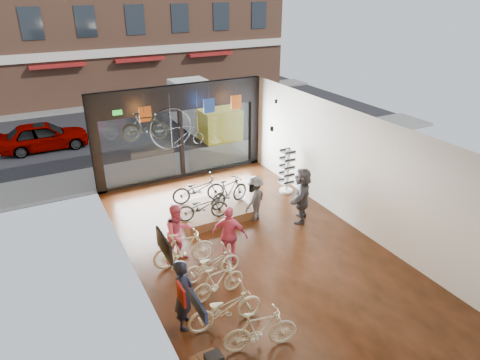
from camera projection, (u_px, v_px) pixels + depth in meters
ground_plane at (254, 248)px, 12.97m from camera, size 7.00×12.00×0.04m
ceiling at (256, 127)px, 11.37m from camera, size 7.00×12.00×0.04m
wall_left at (132, 220)px, 10.69m from camera, size 0.04×12.00×3.80m
wall_right at (351, 169)px, 13.65m from camera, size 0.04×12.00×3.80m
wall_back at (427, 329)px, 7.33m from camera, size 7.00×0.04×3.80m
storefront at (181, 132)px, 17.00m from camera, size 7.00×0.26×3.80m
exit_sign at (117, 112)px, 15.41m from camera, size 0.35×0.06×0.18m
street_road at (129, 120)px, 25.03m from camera, size 30.00×18.00×0.02m
sidewalk_near at (174, 165)px, 18.73m from camera, size 30.00×2.40×0.12m
sidewalk_far at (113, 104)px, 28.22m from camera, size 30.00×2.00×0.12m
street_car at (44, 136)px, 20.33m from camera, size 4.01×1.61×1.37m
box_truck at (205, 110)px, 22.67m from camera, size 1.99×5.98×2.36m
floor_bike_1 at (260, 330)px, 9.19m from camera, size 1.75×0.85×1.01m
floor_bike_2 at (225, 308)px, 9.84m from camera, size 1.87×0.74×0.96m
floor_bike_3 at (218, 282)px, 10.75m from camera, size 1.55×0.57×0.91m
floor_bike_4 at (212, 264)px, 11.46m from camera, size 1.65×0.59×0.86m
floor_bike_5 at (184, 249)px, 11.94m from camera, size 1.82×0.70×1.07m
display_platform at (213, 211)px, 14.71m from camera, size 2.40×1.80×0.30m
display_bike_left at (202, 207)px, 13.75m from camera, size 1.76×0.90×0.88m
display_bike_mid at (229, 192)px, 14.59m from camera, size 1.73×0.96×1.00m
display_bike_right at (198, 189)px, 14.84m from camera, size 1.93×0.95×0.97m
customer_0 at (184, 294)px, 9.65m from camera, size 0.73×0.78×1.80m
customer_1 at (178, 233)px, 12.00m from camera, size 1.00×0.85×1.80m
customer_2 at (230, 235)px, 11.97m from camera, size 1.06×0.97×1.74m
customer_3 at (255, 198)px, 14.19m from camera, size 1.17×1.02×1.57m
customer_5 at (302, 195)px, 14.08m from camera, size 1.60×1.67×1.89m
sunglasses_rack at (287, 171)px, 16.06m from camera, size 0.56×0.48×1.74m
wall_merch at (191, 327)px, 8.18m from camera, size 0.40×2.40×2.60m
penny_farthing at (180, 129)px, 15.45m from camera, size 1.95×0.06×1.56m
hung_bike at (145, 126)px, 14.33m from camera, size 1.63×0.72×0.95m
jersey_left at (145, 114)px, 15.21m from camera, size 0.45×0.03×0.55m
jersey_mid at (209, 106)px, 16.26m from camera, size 0.45×0.03×0.55m
jersey_right at (236, 102)px, 16.75m from camera, size 0.45×0.03×0.55m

